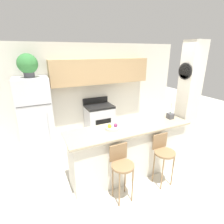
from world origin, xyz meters
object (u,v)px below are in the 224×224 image
at_px(stove_range, 99,120).
at_px(bar_stool_left, 122,165).
at_px(bar_stool_right, 163,153).
at_px(potted_plant_on_fridge, 28,64).
at_px(refrigerator, 35,115).
at_px(fruit_bowl, 112,128).
at_px(orchid_vase, 171,113).

height_order(stove_range, bar_stool_left, stove_range).
height_order(stove_range, bar_stool_right, stove_range).
bearing_deg(potted_plant_on_fridge, refrigerator, -59.21).
relative_size(bar_stool_left, bar_stool_right, 1.00).
bearing_deg(bar_stool_left, fruit_bowl, 80.35).
bearing_deg(orchid_vase, fruit_bowl, 178.11).
relative_size(orchid_vase, fruit_bowl, 1.52).
bearing_deg(fruit_bowl, orchid_vase, -1.89).
height_order(bar_stool_left, orchid_vase, orchid_vase).
xyz_separation_m(stove_range, orchid_vase, (0.86, -1.84, 0.67)).
relative_size(bar_stool_left, fruit_bowl, 3.71).
distance_m(potted_plant_on_fridge, orchid_vase, 3.23).
xyz_separation_m(potted_plant_on_fridge, fruit_bowl, (1.20, -1.77, -1.01)).
relative_size(refrigerator, stove_range, 1.67).
height_order(refrigerator, fruit_bowl, refrigerator).
bearing_deg(bar_stool_right, fruit_bowl, 145.20).
xyz_separation_m(stove_range, bar_stool_right, (0.31, -2.32, 0.17)).
height_order(stove_range, fruit_bowl, fruit_bowl).
bearing_deg(bar_stool_left, potted_plant_on_fridge, 115.76).
xyz_separation_m(refrigerator, fruit_bowl, (1.20, -1.77, 0.16)).
bearing_deg(bar_stool_right, potted_plant_on_fridge, 130.36).
relative_size(stove_range, potted_plant_on_fridge, 2.08).
bearing_deg(refrigerator, fruit_bowl, -55.96).
bearing_deg(potted_plant_on_fridge, orchid_vase, -35.97).
relative_size(bar_stool_right, orchid_vase, 2.44).
distance_m(stove_range, bar_stool_left, 2.39).
bearing_deg(orchid_vase, bar_stool_left, -160.94).
xyz_separation_m(stove_range, fruit_bowl, (-0.45, -1.80, 0.60)).
distance_m(stove_range, potted_plant_on_fridge, 2.30).
distance_m(refrigerator, orchid_vase, 3.10).
height_order(refrigerator, bar_stool_right, refrigerator).
relative_size(stove_range, bar_stool_left, 1.12).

